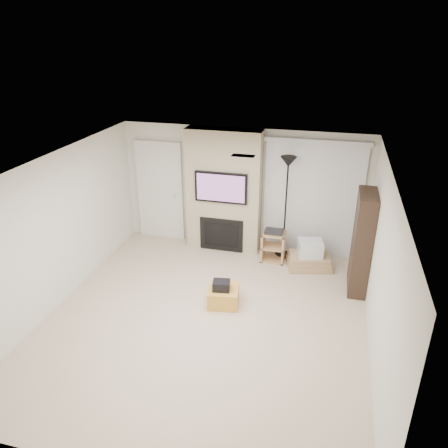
% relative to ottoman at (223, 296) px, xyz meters
% --- Properties ---
extents(floor, '(5.00, 5.50, 0.00)m').
position_rel_ottoman_xyz_m(floor, '(-0.17, -0.50, -0.15)').
color(floor, beige).
rests_on(floor, ground).
extents(ceiling, '(5.00, 5.50, 0.00)m').
position_rel_ottoman_xyz_m(ceiling, '(-0.17, -0.50, 2.35)').
color(ceiling, white).
rests_on(ceiling, wall_back).
extents(wall_back, '(5.00, 0.00, 2.50)m').
position_rel_ottoman_xyz_m(wall_back, '(-0.17, 2.25, 1.10)').
color(wall_back, silver).
rests_on(wall_back, ground).
extents(wall_front, '(5.00, 0.00, 2.50)m').
position_rel_ottoman_xyz_m(wall_front, '(-0.17, -3.25, 1.10)').
color(wall_front, silver).
rests_on(wall_front, ground).
extents(wall_left, '(0.00, 5.50, 2.50)m').
position_rel_ottoman_xyz_m(wall_left, '(-2.67, -0.50, 1.10)').
color(wall_left, silver).
rests_on(wall_left, ground).
extents(wall_right, '(0.00, 5.50, 2.50)m').
position_rel_ottoman_xyz_m(wall_right, '(2.33, -0.50, 1.10)').
color(wall_right, silver).
rests_on(wall_right, ground).
extents(hvac_vent, '(0.35, 0.18, 0.01)m').
position_rel_ottoman_xyz_m(hvac_vent, '(0.23, 0.30, 2.35)').
color(hvac_vent, silver).
rests_on(hvac_vent, ceiling).
extents(ottoman, '(0.57, 0.57, 0.30)m').
position_rel_ottoman_xyz_m(ottoman, '(0.00, 0.00, 0.00)').
color(ottoman, gold).
rests_on(ottoman, floor).
extents(black_bag, '(0.31, 0.26, 0.16)m').
position_rel_ottoman_xyz_m(black_bag, '(-0.02, -0.04, 0.23)').
color(black_bag, black).
rests_on(black_bag, ottoman).
extents(fireplace_wall, '(1.50, 0.47, 2.50)m').
position_rel_ottoman_xyz_m(fireplace_wall, '(-0.52, 2.04, 1.09)').
color(fireplace_wall, tan).
rests_on(fireplace_wall, floor).
extents(entry_door, '(1.02, 0.11, 2.14)m').
position_rel_ottoman_xyz_m(entry_door, '(-1.97, 2.21, 0.90)').
color(entry_door, silver).
rests_on(entry_door, floor).
extents(vertical_blinds, '(1.98, 0.10, 2.37)m').
position_rel_ottoman_xyz_m(vertical_blinds, '(1.23, 2.20, 1.12)').
color(vertical_blinds, silver).
rests_on(vertical_blinds, floor).
extents(floor_lamp, '(0.31, 0.31, 2.07)m').
position_rel_ottoman_xyz_m(floor_lamp, '(0.74, 1.96, 1.48)').
color(floor_lamp, black).
rests_on(floor_lamp, floor).
extents(av_stand, '(0.45, 0.38, 0.66)m').
position_rel_ottoman_xyz_m(av_stand, '(0.58, 1.71, 0.20)').
color(av_stand, tan).
rests_on(av_stand, floor).
extents(box_stack, '(0.94, 0.80, 0.55)m').
position_rel_ottoman_xyz_m(box_stack, '(1.29, 1.63, 0.06)').
color(box_stack, tan).
rests_on(box_stack, floor).
extents(bookshelf, '(0.30, 0.80, 1.80)m').
position_rel_ottoman_xyz_m(bookshelf, '(2.17, 1.07, 0.75)').
color(bookshelf, black).
rests_on(bookshelf, floor).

